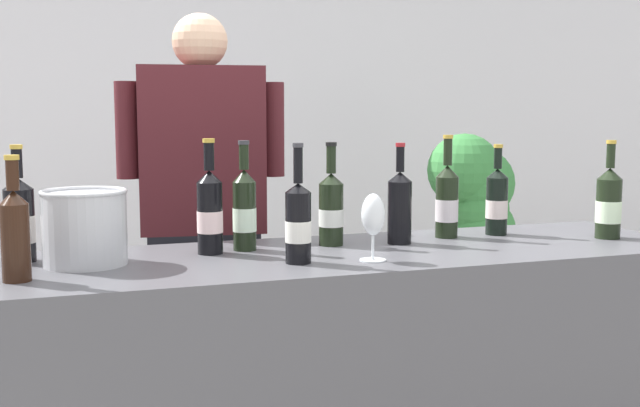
% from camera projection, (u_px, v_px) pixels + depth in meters
% --- Properties ---
extents(wall_back, '(8.00, 0.10, 2.80)m').
position_uv_depth(wall_back, '(185.00, 101.00, 4.72)').
color(wall_back, white).
rests_on(wall_back, ground_plane).
extents(counter, '(2.33, 0.63, 0.92)m').
position_uv_depth(counter, '(329.00, 401.00, 2.39)').
color(counter, '#4C4C51').
rests_on(counter, ground_plane).
extents(wine_bottle_0, '(0.07, 0.07, 0.31)m').
position_uv_depth(wine_bottle_0, '(497.00, 202.00, 2.67)').
color(wine_bottle_0, black).
rests_on(wine_bottle_0, counter).
extents(wine_bottle_1, '(0.08, 0.08, 0.33)m').
position_uv_depth(wine_bottle_1, '(19.00, 220.00, 2.19)').
color(wine_bottle_1, black).
rests_on(wine_bottle_1, counter).
extents(wine_bottle_2, '(0.08, 0.08, 0.33)m').
position_uv_depth(wine_bottle_2, '(609.00, 204.00, 2.59)').
color(wine_bottle_2, black).
rests_on(wine_bottle_2, counter).
extents(wine_bottle_3, '(0.08, 0.08, 0.33)m').
position_uv_depth(wine_bottle_3, '(331.00, 208.00, 2.46)').
color(wine_bottle_3, black).
rests_on(wine_bottle_3, counter).
extents(wine_bottle_4, '(0.07, 0.07, 0.34)m').
position_uv_depth(wine_bottle_4, '(298.00, 222.00, 2.17)').
color(wine_bottle_4, black).
rests_on(wine_bottle_4, counter).
extents(wine_bottle_5, '(0.08, 0.08, 0.34)m').
position_uv_depth(wine_bottle_5, '(210.00, 211.00, 2.31)').
color(wine_bottle_5, black).
rests_on(wine_bottle_5, counter).
extents(wine_bottle_6, '(0.07, 0.07, 0.32)m').
position_uv_depth(wine_bottle_6, '(15.00, 231.00, 1.93)').
color(wine_bottle_6, black).
rests_on(wine_bottle_6, counter).
extents(wine_bottle_7, '(0.08, 0.08, 0.32)m').
position_uv_depth(wine_bottle_7, '(400.00, 205.00, 2.48)').
color(wine_bottle_7, black).
rests_on(wine_bottle_7, counter).
extents(wine_bottle_8, '(0.08, 0.08, 0.34)m').
position_uv_depth(wine_bottle_8, '(447.00, 201.00, 2.61)').
color(wine_bottle_8, black).
rests_on(wine_bottle_8, counter).
extents(wine_bottle_9, '(0.07, 0.07, 0.33)m').
position_uv_depth(wine_bottle_9, '(244.00, 210.00, 2.37)').
color(wine_bottle_9, black).
rests_on(wine_bottle_9, counter).
extents(wine_glass, '(0.08, 0.08, 0.19)m').
position_uv_depth(wine_glass, '(373.00, 217.00, 2.20)').
color(wine_glass, silver).
rests_on(wine_glass, counter).
extents(ice_bucket, '(0.24, 0.24, 0.21)m').
position_uv_depth(ice_bucket, '(85.00, 227.00, 2.15)').
color(ice_bucket, silver).
rests_on(ice_bucket, counter).
extents(person_server, '(0.59, 0.30, 1.68)m').
position_uv_depth(person_server, '(204.00, 256.00, 2.82)').
color(person_server, black).
rests_on(person_server, ground_plane).
extents(potted_shrub, '(0.46, 0.47, 1.22)m').
position_uv_depth(potted_shrub, '(474.00, 220.00, 4.10)').
color(potted_shrub, brown).
rests_on(potted_shrub, ground_plane).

